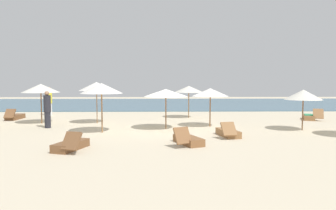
% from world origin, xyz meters
% --- Properties ---
extents(ground_plane, '(60.00, 60.00, 0.00)m').
position_xyz_m(ground_plane, '(0.00, 0.00, 0.00)').
color(ground_plane, beige).
extents(ocean_water, '(48.00, 16.00, 0.06)m').
position_xyz_m(ocean_water, '(0.00, 17.00, 0.03)').
color(ocean_water, '#476B7F').
rests_on(ocean_water, ground_plane).
extents(umbrella_0, '(2.17, 2.17, 1.97)m').
position_xyz_m(umbrella_0, '(-0.03, 0.44, 1.79)').
color(umbrella_0, brown).
rests_on(umbrella_0, ground_plane).
extents(umbrella_1, '(1.90, 1.90, 1.99)m').
position_xyz_m(umbrella_1, '(2.28, 1.19, 1.78)').
color(umbrella_1, brown).
rests_on(umbrella_1, ground_plane).
extents(umbrella_2, '(1.90, 1.90, 2.04)m').
position_xyz_m(umbrella_2, '(1.50, 5.04, 1.84)').
color(umbrella_2, olive).
rests_on(umbrella_2, ground_plane).
extents(umbrella_4, '(1.94, 1.94, 2.28)m').
position_xyz_m(umbrella_4, '(-2.97, -0.60, 2.04)').
color(umbrella_4, olive).
rests_on(umbrella_4, ground_plane).
extents(umbrella_5, '(2.05, 2.05, 2.20)m').
position_xyz_m(umbrella_5, '(-6.93, 2.60, 1.96)').
color(umbrella_5, brown).
rests_on(umbrella_5, ground_plane).
extents(umbrella_6, '(1.75, 1.75, 1.96)m').
position_xyz_m(umbrella_6, '(6.52, -0.15, 1.72)').
color(umbrella_6, brown).
rests_on(umbrella_6, ground_plane).
extents(umbrella_8, '(1.95, 1.95, 2.31)m').
position_xyz_m(umbrella_8, '(-3.85, 2.60, 2.07)').
color(umbrella_8, olive).
rests_on(umbrella_8, ground_plane).
extents(lounger_0, '(1.15, 1.77, 0.72)m').
position_xyz_m(lounger_0, '(8.81, 3.93, 0.18)').
color(lounger_0, olive).
rests_on(lounger_0, ground_plane).
extents(lounger_1, '(1.18, 1.76, 0.72)m').
position_xyz_m(lounger_1, '(0.75, -3.33, 0.17)').
color(lounger_1, brown).
rests_on(lounger_1, ground_plane).
extents(lounger_2, '(0.62, 1.70, 0.69)m').
position_xyz_m(lounger_2, '(-9.29, 4.48, 0.17)').
color(lounger_2, brown).
rests_on(lounger_2, ground_plane).
extents(lounger_3, '(0.88, 1.77, 0.69)m').
position_xyz_m(lounger_3, '(2.61, -1.70, 0.17)').
color(lounger_3, olive).
rests_on(lounger_3, ground_plane).
extents(lounger_4, '(1.08, 1.77, 0.71)m').
position_xyz_m(lounger_4, '(-3.38, -4.20, 0.17)').
color(lounger_4, brown).
rests_on(lounger_4, ground_plane).
extents(person_1, '(0.37, 0.37, 1.86)m').
position_xyz_m(person_1, '(-5.99, 0.89, 0.94)').
color(person_1, '#26262D').
rests_on(person_1, ground_plane).
extents(person_2, '(0.41, 0.41, 1.94)m').
position_xyz_m(person_2, '(-7.89, 6.58, 0.98)').
color(person_2, white).
rests_on(person_2, ground_plane).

